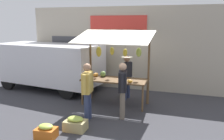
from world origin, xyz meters
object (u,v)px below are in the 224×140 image
market_stall (114,60)px  vendor_with_sunhat (127,74)px  produce_crate_near (75,124)px  shopper_in_striped_shirt (123,86)px  parked_van (46,62)px  shopper_with_ponytail (87,88)px  produce_crate_side (46,132)px

market_stall → vendor_with_sunhat: (-0.23, -0.72, -0.61)m
produce_crate_near → market_stall: bearing=-97.1°
shopper_in_striped_shirt → produce_crate_near: (0.90, 1.25, -0.77)m
market_stall → vendor_with_sunhat: market_stall is taller
vendor_with_sunhat → parked_van: 3.59m
shopper_with_ponytail → produce_crate_near: 1.08m
market_stall → produce_crate_side: bearing=75.4°
shopper_with_ponytail → market_stall: bearing=-19.2°
shopper_with_ponytail → parked_van: bearing=40.5°
market_stall → produce_crate_side: (0.77, 2.95, -1.37)m
produce_crate_near → vendor_with_sunhat: bearing=-99.6°
market_stall → produce_crate_side: size_ratio=4.82×
shopper_in_striped_shirt → produce_crate_side: bearing=130.5°
market_stall → produce_crate_near: bearing=82.9°
produce_crate_near → produce_crate_side: produce_crate_near is taller
shopper_in_striped_shirt → produce_crate_side: size_ratio=3.15×
vendor_with_sunhat → shopper_with_ponytail: (0.50, 2.31, 0.03)m
parked_van → produce_crate_near: 4.62m
vendor_with_sunhat → produce_crate_side: vendor_with_sunhat is taller
parked_van → produce_crate_side: bearing=130.3°
market_stall → shopper_in_striped_shirt: bearing=119.3°
market_stall → parked_van: bearing=-16.5°
market_stall → shopper_in_striped_shirt: 1.38m
shopper_with_ponytail → produce_crate_side: (0.50, 1.36, -0.79)m
shopper_with_ponytail → produce_crate_near: (0.02, 0.74, -0.78)m
shopper_in_striped_shirt → parked_van: parked_van is taller
vendor_with_sunhat → parked_van: (3.58, -0.28, 0.19)m
market_stall → vendor_with_sunhat: bearing=-107.4°
market_stall → produce_crate_side: 3.34m
parked_van → produce_crate_side: (-2.58, 3.94, -0.96)m
parked_van → produce_crate_side: size_ratio=8.86×
vendor_with_sunhat → parked_van: parked_van is taller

